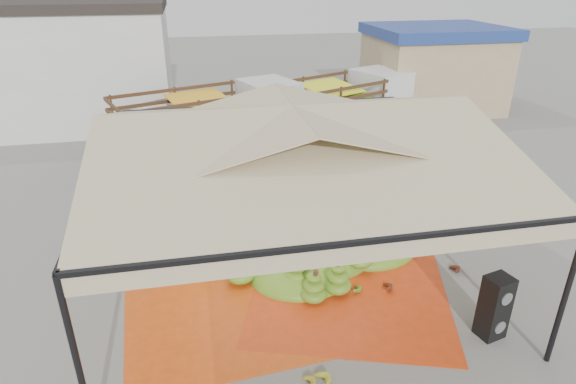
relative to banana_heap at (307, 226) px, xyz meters
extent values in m
plane|color=slate|center=(-0.55, -0.74, -0.66)|extent=(90.00, 90.00, 0.00)
cylinder|color=black|center=(-4.55, -4.74, 0.84)|extent=(0.10, 0.10, 3.00)
cylinder|color=black|center=(3.45, -4.74, 0.84)|extent=(0.10, 0.10, 3.00)
cylinder|color=black|center=(-4.55, 3.26, 0.84)|extent=(0.10, 0.10, 3.00)
cylinder|color=black|center=(3.45, 3.26, 0.84)|extent=(0.10, 0.10, 3.00)
pyramid|color=tan|center=(-0.55, -0.74, 2.84)|extent=(8.00, 8.00, 1.00)
cube|color=black|center=(-0.55, -0.74, 2.34)|extent=(8.00, 8.00, 0.08)
cube|color=tan|center=(-0.55, -0.74, 2.16)|extent=(8.00, 8.00, 0.36)
cube|color=silver|center=(-10.55, 13.26, 1.84)|extent=(14.00, 6.00, 5.00)
cube|color=tan|center=(9.45, 12.26, 1.14)|extent=(6.00, 5.00, 3.60)
cube|color=navy|center=(9.45, 12.26, 3.19)|extent=(6.30, 5.30, 0.50)
cube|color=#ED4F16|center=(-2.32, -2.16, -0.65)|extent=(4.40, 4.23, 0.01)
cube|color=#E73F15|center=(0.55, -1.86, -0.65)|extent=(5.50, 5.64, 0.01)
ellipsoid|color=#57831B|center=(0.00, 0.00, 0.00)|extent=(6.34, 5.28, 1.32)
ellipsoid|color=gold|center=(-0.84, -4.44, -0.55)|extent=(0.62, 0.57, 0.23)
ellipsoid|color=#BC8D25|center=(-1.09, -4.44, -0.56)|extent=(0.51, 0.44, 0.20)
ellipsoid|color=#5C2915|center=(1.29, -2.09, -0.55)|extent=(0.56, 0.50, 0.22)
ellipsoid|color=#522412|center=(3.15, -1.75, -0.55)|extent=(0.54, 0.47, 0.22)
ellipsoid|color=#507F1A|center=(0.60, -2.00, -0.56)|extent=(0.57, 0.54, 0.20)
ellipsoid|color=#517117|center=(-1.21, -0.59, 1.96)|extent=(0.24, 0.24, 0.20)
ellipsoid|color=#517117|center=(0.29, -0.59, 1.96)|extent=(0.24, 0.24, 0.20)
ellipsoid|color=#517117|center=(1.79, -0.59, 1.96)|extent=(0.24, 0.24, 0.20)
cube|color=black|center=(2.79, -3.90, -0.32)|extent=(0.58, 0.53, 0.68)
cube|color=black|center=(2.79, -3.90, 0.35)|extent=(0.58, 0.53, 0.68)
imported|color=gray|center=(-0.27, 4.15, 0.17)|extent=(0.71, 0.60, 1.65)
cube|color=#4F281A|center=(-2.82, 7.70, 0.47)|extent=(5.90, 4.19, 0.13)
cube|color=silver|center=(0.51, 8.94, 0.58)|extent=(2.64, 2.89, 2.47)
cylinder|color=black|center=(-4.25, 6.02, -0.18)|extent=(1.02, 0.64, 0.97)
cylinder|color=black|center=(-5.00, 8.04, -0.18)|extent=(1.02, 0.64, 0.97)
cylinder|color=black|center=(-1.03, 7.22, -0.18)|extent=(1.02, 0.64, 0.97)
cylinder|color=black|center=(-1.78, 9.24, -0.18)|extent=(1.02, 0.64, 0.97)
cylinder|color=black|center=(0.68, 7.86, -0.18)|extent=(1.02, 0.64, 0.97)
cylinder|color=black|center=(-0.07, 9.87, -0.18)|extent=(1.02, 0.64, 0.97)
ellipsoid|color=#5C801A|center=(-2.82, 7.70, 1.01)|extent=(4.70, 3.31, 0.75)
cube|color=gold|center=(-2.31, 7.89, 1.43)|extent=(2.76, 2.76, 0.27)
cube|color=#50321A|center=(2.70, 8.80, 0.46)|extent=(5.86, 4.44, 0.13)
cube|color=silver|center=(5.89, 10.26, 0.56)|extent=(2.72, 2.93, 2.45)
cylinder|color=black|center=(1.40, 7.03, -0.18)|extent=(1.00, 0.69, 0.96)
cylinder|color=black|center=(0.51, 8.97, -0.18)|extent=(1.00, 0.69, 0.96)
cylinder|color=black|center=(4.49, 8.45, -0.18)|extent=(1.00, 0.69, 0.96)
cylinder|color=black|center=(3.61, 10.39, -0.18)|extent=(1.00, 0.69, 0.96)
cylinder|color=black|center=(6.14, 9.20, -0.18)|extent=(1.00, 0.69, 0.96)
cylinder|color=black|center=(5.25, 11.14, -0.18)|extent=(1.00, 0.69, 0.96)
ellipsoid|color=#437A19|center=(2.70, 8.80, 0.99)|extent=(4.67, 3.52, 0.75)
cube|color=yellow|center=(3.18, 9.02, 1.42)|extent=(2.82, 2.82, 0.26)
camera|label=1|loc=(-2.63, -10.45, 5.96)|focal=30.00mm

